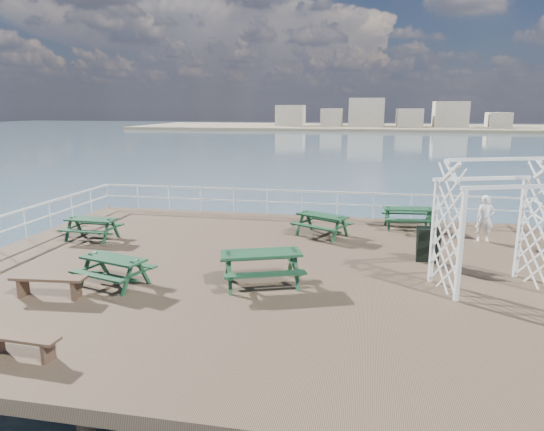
{
  "coord_description": "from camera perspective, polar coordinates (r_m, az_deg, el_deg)",
  "views": [
    {
      "loc": [
        2.59,
        -12.86,
        4.5
      ],
      "look_at": [
        -0.29,
        1.89,
        1.1
      ],
      "focal_mm": 32.0,
      "sensor_mm": 36.0,
      "label": 1
    }
  ],
  "objects": [
    {
      "name": "flat_bench_near",
      "position": [
        12.9,
        -24.77,
        -7.08
      ],
      "size": [
        1.83,
        0.59,
        0.52
      ],
      "rotation": [
        0.0,
        0.0,
        0.09
      ],
      "color": "brown",
      "rests_on": "ground"
    },
    {
      "name": "person",
      "position": [
        17.86,
        23.79,
        -0.34
      ],
      "size": [
        0.58,
        0.38,
        1.58
      ],
      "primitive_type": "imported",
      "rotation": [
        0.0,
        0.0,
        0.0
      ],
      "color": "white",
      "rests_on": "ground"
    },
    {
      "name": "railing",
      "position": [
        16.07,
        1.24,
        -0.3
      ],
      "size": [
        17.77,
        13.76,
        1.1
      ],
      "color": "white",
      "rests_on": "ground"
    },
    {
      "name": "picnic_table_e",
      "position": [
        12.45,
        -1.26,
        -5.37
      ],
      "size": [
        2.47,
        2.24,
        0.98
      ],
      "rotation": [
        0.0,
        0.0,
        0.36
      ],
      "color": "#13341B",
      "rests_on": "ground"
    },
    {
      "name": "trellis_arbor",
      "position": [
        13.16,
        24.54,
        -1.76
      ],
      "size": [
        2.98,
        2.22,
        3.3
      ],
      "rotation": [
        0.0,
        0.0,
        0.34
      ],
      "color": "white",
      "rests_on": "ground"
    },
    {
      "name": "picnic_table_b",
      "position": [
        17.18,
        5.92,
        -0.6
      ],
      "size": [
        2.24,
        2.09,
        0.87
      ],
      "rotation": [
        0.0,
        0.0,
        -0.47
      ],
      "color": "#13341B",
      "rests_on": "ground"
    },
    {
      "name": "flat_bench_far",
      "position": [
        10.19,
        -27.41,
        -13.01
      ],
      "size": [
        1.5,
        0.43,
        0.43
      ],
      "rotation": [
        0.0,
        0.0,
        -0.05
      ],
      "color": "brown",
      "rests_on": "ground"
    },
    {
      "name": "picnic_table_a",
      "position": [
        17.77,
        -20.47,
        -0.97
      ],
      "size": [
        1.76,
        1.44,
        0.83
      ],
      "rotation": [
        0.0,
        0.0,
        -0.03
      ],
      "color": "#13341B",
      "rests_on": "ground"
    },
    {
      "name": "sandwich_board",
      "position": [
        14.93,
        17.89,
        -3.35
      ],
      "size": [
        0.68,
        0.52,
        1.07
      ],
      "rotation": [
        0.0,
        0.0,
        0.05
      ],
      "color": "black",
      "rests_on": "ground"
    },
    {
      "name": "ground",
      "position": [
        13.92,
        -0.31,
        -6.77
      ],
      "size": [
        18.0,
        14.0,
        0.3
      ],
      "primitive_type": "cube",
      "color": "brown",
      "rests_on": "ground"
    },
    {
      "name": "picnic_table_d",
      "position": [
        13.07,
        -18.14,
        -5.58
      ],
      "size": [
        2.03,
        1.8,
        0.84
      ],
      "rotation": [
        0.0,
        0.0,
        -0.28
      ],
      "color": "#13341B",
      "rests_on": "ground"
    },
    {
      "name": "sea_backdrop",
      "position": [
        147.35,
        15.16,
        10.37
      ],
      "size": [
        300.0,
        300.0,
        9.2
      ],
      "color": "#3C5365",
      "rests_on": "ground"
    },
    {
      "name": "picnic_table_c",
      "position": [
        18.82,
        15.75,
        0.21
      ],
      "size": [
        1.96,
        1.64,
        0.89
      ],
      "rotation": [
        0.0,
        0.0,
        0.09
      ],
      "color": "#13341B",
      "rests_on": "ground"
    }
  ]
}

